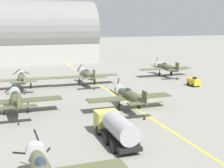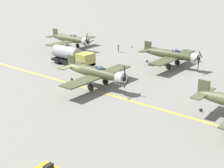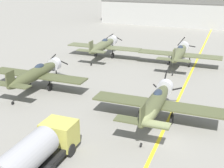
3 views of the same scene
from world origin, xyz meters
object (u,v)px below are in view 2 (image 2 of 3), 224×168
ground_crew_walking (118,48)px  airplane_near_left (71,39)px  airplane_mid_left (172,55)px  airplane_mid_center (96,73)px  traffic_cone (131,47)px  fuel_tanker (72,56)px

ground_crew_walking → airplane_near_left: bearing=-68.1°
airplane_mid_left → ground_crew_walking: bearing=-118.9°
airplane_near_left → ground_crew_walking: 9.93m
airplane_mid_left → airplane_mid_center: 15.22m
ground_crew_walking → airplane_mid_left: bearing=77.0°
airplane_mid_left → airplane_near_left: bearing=-104.1°
ground_crew_walking → traffic_cone: ground_crew_walking is taller
airplane_mid_center → ground_crew_walking: (-17.88, -9.77, -1.11)m
airplane_mid_center → airplane_mid_left: bearing=167.0°
airplane_mid_center → fuel_tanker: size_ratio=1.50×
fuel_tanker → ground_crew_walking: fuel_tanker is taller
airplane_mid_left → fuel_tanker: size_ratio=1.50×
airplane_mid_left → airplane_mid_center: (14.88, -3.19, -0.00)m
airplane_mid_center → fuel_tanker: 11.69m
fuel_tanker → ground_crew_walking: (-12.07, 0.36, -0.61)m
ground_crew_walking → traffic_cone: bearing=-178.3°
airplane_mid_left → fuel_tanker: (9.07, -13.32, -0.50)m
fuel_tanker → traffic_cone: 16.78m
fuel_tanker → ground_crew_walking: 12.09m
ground_crew_walking → fuel_tanker: bearing=-1.7°
airplane_near_left → airplane_mid_center: 23.66m
fuel_tanker → airplane_near_left: bearing=-133.7°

